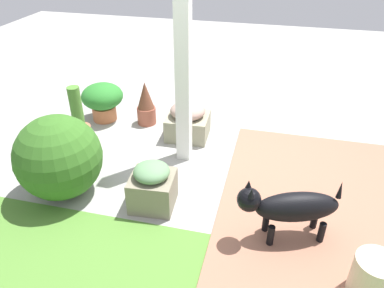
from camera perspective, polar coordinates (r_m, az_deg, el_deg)
The scene contains 11 objects.
ground_plane at distance 3.93m, azimuth 4.52°, elevation -3.27°, with size 12.00×12.00×0.00m, color #A19F99.
brick_path at distance 3.62m, azimuth 19.22°, elevation -8.63°, with size 1.80×2.40×0.02m, color #9C674F.
porch_pillar at distance 3.57m, azimuth -1.35°, elevation 13.10°, with size 0.14×0.14×2.22m, color white.
stone_planter_nearest at distance 4.33m, azimuth -0.65°, elevation 3.58°, with size 0.50×0.45×0.43m.
stone_planter_mid at distance 3.32m, azimuth -6.05°, elevation -6.44°, with size 0.41×0.40×0.44m.
round_shrub at distance 3.55m, azimuth -19.72°, elevation -1.93°, with size 0.78×0.78×0.78m, color #326520.
terracotta_pot_spiky at distance 4.63m, azimuth -7.07°, elevation 6.07°, with size 0.23×0.23×0.55m.
terracotta_pot_broad at distance 4.81m, azimuth -13.51°, elevation 6.72°, with size 0.51×0.51×0.48m.
terracotta_pot_tall at distance 4.35m, azimuth -16.85°, elevation 2.89°, with size 0.24×0.24×0.69m.
dog at distance 3.01m, azimuth 14.74°, elevation -9.25°, with size 0.81×0.42×0.56m.
ceramic_urn at distance 2.92m, azimuth 25.91°, elevation -17.98°, with size 0.29×0.29×0.34m, color beige.
Camera 1 is at (-0.47, 3.19, 2.25)m, focal length 34.87 mm.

